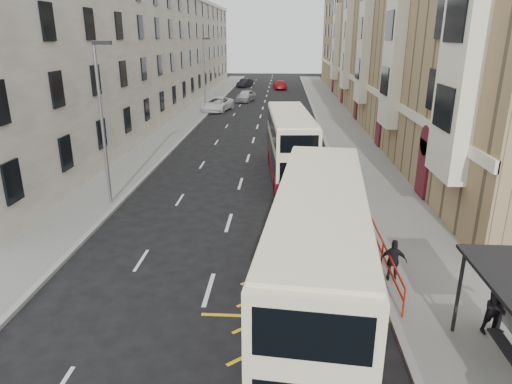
# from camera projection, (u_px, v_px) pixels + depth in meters

# --- Properties ---
(ground) EXTENTS (200.00, 200.00, 0.00)m
(ground) POSITION_uv_depth(u_px,v_px,m) (185.00, 369.00, 12.08)
(ground) COLOR black
(ground) RESTS_ON ground
(pavement_right) EXTENTS (4.00, 120.00, 0.15)m
(pavement_right) POSITION_uv_depth(u_px,v_px,m) (346.00, 135.00, 39.93)
(pavement_right) COLOR slate
(pavement_right) RESTS_ON ground
(pavement_left) EXTENTS (3.00, 120.00, 0.15)m
(pavement_left) POSITION_uv_depth(u_px,v_px,m) (171.00, 133.00, 40.80)
(pavement_left) COLOR slate
(pavement_left) RESTS_ON ground
(kerb_right) EXTENTS (0.25, 120.00, 0.15)m
(kerb_right) POSITION_uv_depth(u_px,v_px,m) (323.00, 135.00, 40.04)
(kerb_right) COLOR gray
(kerb_right) RESTS_ON ground
(kerb_left) EXTENTS (0.25, 120.00, 0.15)m
(kerb_left) POSITION_uv_depth(u_px,v_px,m) (188.00, 134.00, 40.71)
(kerb_left) COLOR gray
(kerb_left) RESTS_ON ground
(road_markings) EXTENTS (10.00, 110.00, 0.01)m
(road_markings) POSITION_uv_depth(u_px,v_px,m) (263.00, 109.00, 54.56)
(road_markings) COLOR silver
(road_markings) RESTS_ON ground
(terrace_right) EXTENTS (10.75, 79.00, 15.25)m
(terrace_right) POSITION_uv_depth(u_px,v_px,m) (394.00, 43.00, 51.64)
(terrace_right) COLOR #9F855C
(terrace_right) RESTS_ON ground
(terrace_left) EXTENTS (9.18, 79.00, 13.25)m
(terrace_left) POSITION_uv_depth(u_px,v_px,m) (149.00, 52.00, 53.67)
(terrace_left) COLOR silver
(terrace_left) RESTS_ON ground
(guard_railing) EXTENTS (0.06, 6.56, 1.01)m
(guard_railing) POSITION_uv_depth(u_px,v_px,m) (383.00, 250.00, 16.88)
(guard_railing) COLOR red
(guard_railing) RESTS_ON pavement_right
(street_lamp_near) EXTENTS (0.93, 0.18, 8.00)m
(street_lamp_near) POSITION_uv_depth(u_px,v_px,m) (102.00, 116.00, 22.26)
(street_lamp_near) COLOR gray
(street_lamp_near) RESTS_ON pavement_left
(street_lamp_far) EXTENTS (0.93, 0.18, 8.00)m
(street_lamp_far) POSITION_uv_depth(u_px,v_px,m) (204.00, 71.00, 50.58)
(street_lamp_far) COLOR gray
(street_lamp_far) RESTS_ON pavement_left
(double_decker_front) EXTENTS (3.54, 11.04, 4.33)m
(double_decker_front) POSITION_uv_depth(u_px,v_px,m) (318.00, 259.00, 13.27)
(double_decker_front) COLOR beige
(double_decker_front) RESTS_ON ground
(double_decker_rear) EXTENTS (3.07, 10.19, 4.01)m
(double_decker_rear) POSITION_uv_depth(u_px,v_px,m) (290.00, 145.00, 27.90)
(double_decker_rear) COLOR beige
(double_decker_rear) RESTS_ON ground
(pedestrian_mid) EXTENTS (1.05, 0.90, 1.85)m
(pedestrian_mid) POSITION_uv_depth(u_px,v_px,m) (501.00, 305.00, 13.03)
(pedestrian_mid) COLOR black
(pedestrian_mid) RESTS_ON pavement_right
(pedestrian_far) EXTENTS (0.96, 0.55, 1.55)m
(pedestrian_far) POSITION_uv_depth(u_px,v_px,m) (394.00, 260.00, 15.93)
(pedestrian_far) COLOR black
(pedestrian_far) RESTS_ON pavement_right
(white_van) EXTENTS (3.66, 6.08, 1.58)m
(white_van) POSITION_uv_depth(u_px,v_px,m) (217.00, 104.00, 53.08)
(white_van) COLOR silver
(white_van) RESTS_ON ground
(car_silver) EXTENTS (2.75, 4.78, 1.53)m
(car_silver) POSITION_uv_depth(u_px,v_px,m) (246.00, 96.00, 60.66)
(car_silver) COLOR #B1B4B9
(car_silver) RESTS_ON ground
(car_dark) EXTENTS (2.73, 4.44, 1.38)m
(car_dark) POSITION_uv_depth(u_px,v_px,m) (245.00, 83.00, 77.99)
(car_dark) COLOR black
(car_dark) RESTS_ON ground
(car_red) EXTENTS (2.60, 5.16, 1.44)m
(car_red) POSITION_uv_depth(u_px,v_px,m) (280.00, 85.00, 74.90)
(car_red) COLOR #AB1317
(car_red) RESTS_ON ground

